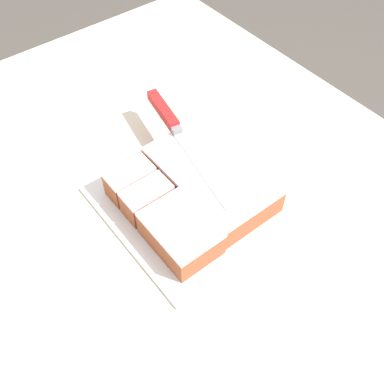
{
  "coord_description": "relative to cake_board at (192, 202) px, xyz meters",
  "views": [
    {
      "loc": [
        0.44,
        -0.31,
        1.68
      ],
      "look_at": [
        0.0,
        0.03,
        0.99
      ],
      "focal_mm": 42.0,
      "sensor_mm": 36.0,
      "label": 1
    }
  ],
  "objects": [
    {
      "name": "cake_board",
      "position": [
        0.0,
        0.0,
        0.0
      ],
      "size": [
        0.34,
        0.33,
        0.01
      ],
      "color": "silver",
      "rests_on": "countertop"
    },
    {
      "name": "ground_plane",
      "position": [
        -0.0,
        -0.03,
        -0.96
      ],
      "size": [
        8.0,
        8.0,
        0.0
      ],
      "primitive_type": "plane",
      "color": "#4C4742"
    },
    {
      "name": "countertop",
      "position": [
        -0.0,
        -0.03,
        -0.48
      ],
      "size": [
        1.4,
        1.1,
        0.96
      ],
      "color": "beige",
      "rests_on": "ground_plane"
    },
    {
      "name": "cake",
      "position": [
        0.0,
        0.0,
        0.03
      ],
      "size": [
        0.27,
        0.26,
        0.06
      ],
      "color": "#994C2D",
      "rests_on": "cake_board"
    },
    {
      "name": "knife",
      "position": [
        -0.16,
        0.06,
        0.07
      ],
      "size": [
        0.35,
        0.09,
        0.02
      ],
      "rotation": [
        0.0,
        0.0,
        -0.19
      ],
      "color": "silver",
      "rests_on": "cake"
    }
  ]
}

